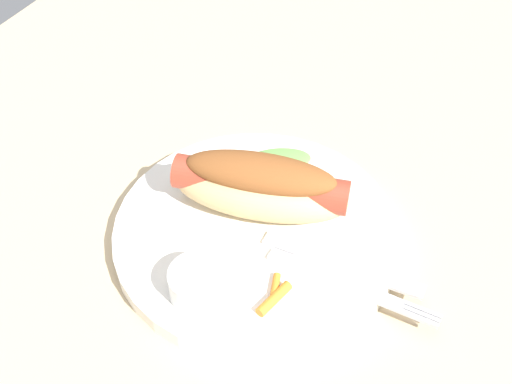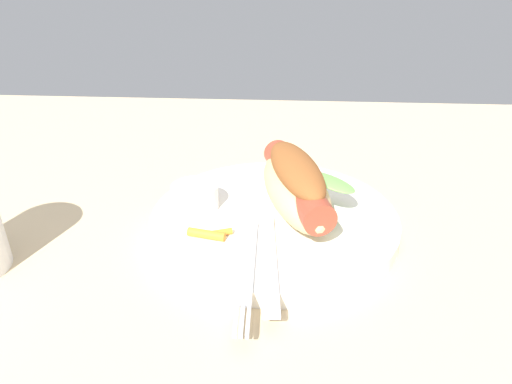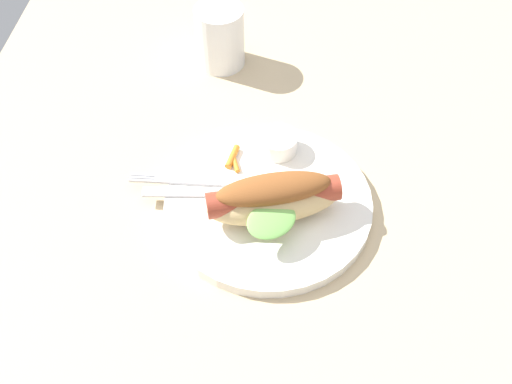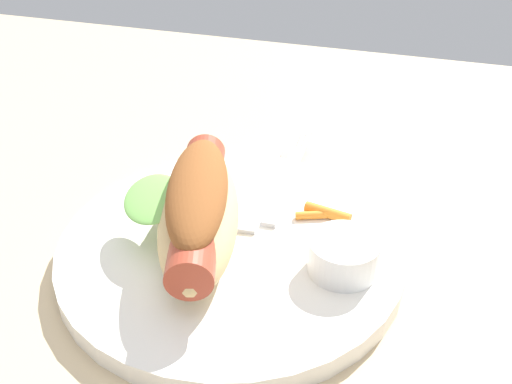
{
  "view_description": "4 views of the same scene",
  "coord_description": "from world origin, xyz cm",
  "views": [
    {
      "loc": [
        -32.39,
        -20.03,
        48.13
      ],
      "look_at": [
        4.93,
        0.34,
        3.96
      ],
      "focal_mm": 48.07,
      "sensor_mm": 36.0,
      "label": 1
    },
    {
      "loc": [
        3.79,
        -42.17,
        26.09
      ],
      "look_at": [
        1.13,
        -1.34,
        4.36
      ],
      "focal_mm": 32.26,
      "sensor_mm": 36.0,
      "label": 2
    },
    {
      "loc": [
        47.99,
        1.63,
        59.2
      ],
      "look_at": [
        3.63,
        -2.17,
        3.7
      ],
      "focal_mm": 41.68,
      "sensor_mm": 36.0,
      "label": 3
    },
    {
      "loc": [
        -8.63,
        33.99,
        31.14
      ],
      "look_at": [
        1.51,
        -2.28,
        5.43
      ],
      "focal_mm": 44.34,
      "sensor_mm": 36.0,
      "label": 4
    }
  ],
  "objects": [
    {
      "name": "carrot_garnish",
      "position": [
        -3.0,
        -5.7,
        2.0
      ],
      "size": [
        4.36,
        2.04,
        0.86
      ],
      "color": "orange",
      "rests_on": "plate"
    },
    {
      "name": "knife",
      "position": [
        2.76,
        -9.21,
        1.78
      ],
      "size": [
        2.42,
        14.41,
        0.36
      ],
      "primitive_type": "cube",
      "rotation": [
        0.0,
        0.0,
        4.78
      ],
      "color": "silver",
      "rests_on": "plate"
    },
    {
      "name": "ground_plane",
      "position": [
        0.0,
        0.0,
        -0.9
      ],
      "size": [
        120.0,
        90.0,
        1.8
      ],
      "primitive_type": "cube",
      "color": "tan"
    },
    {
      "name": "hot_dog",
      "position": [
        5.19,
        -0.13,
        4.76
      ],
      "size": [
        11.9,
        16.87,
        6.23
      ],
      "rotation": [
        0.0,
        0.0,
        4.98
      ],
      "color": "#DBB77A",
      "rests_on": "plate"
    },
    {
      "name": "plate",
      "position": [
        3.01,
        -0.71,
        0.8
      ],
      "size": [
        25.73,
        25.73,
        1.6
      ],
      "primitive_type": "cylinder",
      "color": "white",
      "rests_on": "ground_plane"
    },
    {
      "name": "fork",
      "position": [
        0.99,
        -10.52,
        1.8
      ],
      "size": [
        1.51,
        15.15,
        0.4
      ],
      "rotation": [
        0.0,
        0.0,
        4.73
      ],
      "color": "silver",
      "rests_on": "plate"
    },
    {
      "name": "sauce_ramekin",
      "position": [
        -5.43,
        0.41,
        2.87
      ],
      "size": [
        4.94,
        4.94,
        2.54
      ],
      "primitive_type": "cylinder",
      "color": "white",
      "rests_on": "plate"
    }
  ]
}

